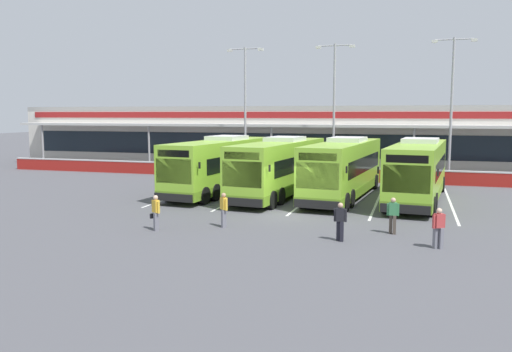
{
  "coord_description": "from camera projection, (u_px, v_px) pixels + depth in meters",
  "views": [
    {
      "loc": [
        6.2,
        -26.4,
        5.29
      ],
      "look_at": [
        -2.72,
        3.0,
        1.6
      ],
      "focal_mm": 36.59,
      "sensor_mm": 36.0,
      "label": 1
    }
  ],
  "objects": [
    {
      "name": "lamp_post_centre",
      "position": [
        334.0,
        101.0,
        43.36
      ],
      "size": [
        3.24,
        0.28,
        11.0
      ],
      "color": "#9E9EA3",
      "rests_on": "ground"
    },
    {
      "name": "red_barrier_wall",
      "position": [
        331.0,
        174.0,
        41.21
      ],
      "size": [
        60.0,
        0.4,
        1.1
      ],
      "color": "maroon",
      "rests_on": "ground"
    },
    {
      "name": "pedestrian_child",
      "position": [
        224.0,
        209.0,
        24.32
      ],
      "size": [
        0.47,
        0.42,
        1.62
      ],
      "color": "slate",
      "rests_on": "ground"
    },
    {
      "name": "ground_plane",
      "position": [
        289.0,
        214.0,
        27.5
      ],
      "size": [
        200.0,
        200.0,
        0.0
      ],
      "primitive_type": "plane",
      "color": "#4C4C51"
    },
    {
      "name": "bay_stripe_mid_east",
      "position": [
        451.0,
        204.0,
        30.78
      ],
      "size": [
        0.14,
        13.0,
        0.01
      ],
      "primitive_type": "cube",
      "color": "silver",
      "rests_on": "ground"
    },
    {
      "name": "pedestrian_with_handbag",
      "position": [
        156.0,
        212.0,
        23.64
      ],
      "size": [
        0.61,
        0.52,
        1.62
      ],
      "color": "slate",
      "rests_on": "ground"
    },
    {
      "name": "pedestrian_approaching_bus",
      "position": [
        393.0,
        214.0,
        22.95
      ],
      "size": [
        0.53,
        0.3,
        1.62
      ],
      "color": "#4C4238",
      "rests_on": "ground"
    },
    {
      "name": "terminal_building",
      "position": [
        350.0,
        136.0,
        52.71
      ],
      "size": [
        70.0,
        13.0,
        6.0
      ],
      "color": "beige",
      "rests_on": "ground"
    },
    {
      "name": "bay_stripe_west",
      "position": [
        248.0,
        194.0,
        34.41
      ],
      "size": [
        0.14,
        13.0,
        0.01
      ],
      "primitive_type": "cube",
      "color": "silver",
      "rests_on": "ground"
    },
    {
      "name": "lamp_post_west",
      "position": [
        245.0,
        102.0,
        45.57
      ],
      "size": [
        3.24,
        0.28,
        11.0
      ],
      "color": "#9E9EA3",
      "rests_on": "ground"
    },
    {
      "name": "coach_bus_right_centre",
      "position": [
        418.0,
        172.0,
        31.45
      ],
      "size": [
        3.91,
        12.34,
        3.78
      ],
      "color": "#8CC633",
      "rests_on": "ground"
    },
    {
      "name": "bay_stripe_centre",
      "position": [
        378.0,
        200.0,
        31.99
      ],
      "size": [
        0.14,
        13.0,
        0.01
      ],
      "primitive_type": "cube",
      "color": "silver",
      "rests_on": "ground"
    },
    {
      "name": "bay_stripe_far_west",
      "position": [
        189.0,
        191.0,
        35.62
      ],
      "size": [
        0.14,
        13.0,
        0.01
      ],
      "primitive_type": "cube",
      "color": "silver",
      "rests_on": "ground"
    },
    {
      "name": "coach_bus_centre",
      "position": [
        343.0,
        170.0,
        32.77
      ],
      "size": [
        3.91,
        12.34,
        3.78
      ],
      "color": "#8CC633",
      "rests_on": "ground"
    },
    {
      "name": "pedestrian_near_bin",
      "position": [
        439.0,
        227.0,
        20.44
      ],
      "size": [
        0.5,
        0.37,
        1.62
      ],
      "color": "slate",
      "rests_on": "ground"
    },
    {
      "name": "coach_bus_left_centre",
      "position": [
        280.0,
        168.0,
        33.47
      ],
      "size": [
        3.91,
        12.34,
        3.78
      ],
      "color": "#8CC633",
      "rests_on": "ground"
    },
    {
      "name": "lamp_post_east",
      "position": [
        452.0,
        100.0,
        39.82
      ],
      "size": [
        3.24,
        0.28,
        11.0
      ],
      "color": "#9E9EA3",
      "rests_on": "ground"
    },
    {
      "name": "coach_bus_leftmost",
      "position": [
        221.0,
        166.0,
        34.99
      ],
      "size": [
        3.91,
        12.34,
        3.78
      ],
      "color": "#8CC633",
      "rests_on": "ground"
    },
    {
      "name": "pedestrian_in_dark_coat",
      "position": [
        340.0,
        220.0,
        21.65
      ],
      "size": [
        0.53,
        0.3,
        1.62
      ],
      "color": "black",
      "rests_on": "ground"
    },
    {
      "name": "bay_stripe_mid_west",
      "position": [
        310.0,
        197.0,
        33.2
      ],
      "size": [
        0.14,
        13.0,
        0.01
      ],
      "primitive_type": "cube",
      "color": "silver",
      "rests_on": "ground"
    }
  ]
}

